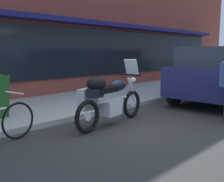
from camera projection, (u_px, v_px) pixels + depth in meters
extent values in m
plane|color=#2E2E2E|center=(138.00, 126.00, 5.56)|extent=(80.00, 80.00, 0.00)
cube|color=brown|center=(133.00, 10.00, 11.85)|extent=(18.29, 0.35, 6.95)
cube|color=black|center=(136.00, 53.00, 11.99)|extent=(12.81, 0.06, 1.80)
cube|color=navy|center=(140.00, 28.00, 11.68)|extent=(12.81, 0.60, 0.16)
cube|color=#9F9F9F|center=(204.00, 81.00, 13.84)|extent=(30.00, 3.11, 0.12)
torus|color=black|center=(132.00, 104.00, 6.26)|extent=(0.67, 0.17, 0.66)
cylinder|color=silver|center=(132.00, 104.00, 6.26)|extent=(0.17, 0.08, 0.16)
torus|color=black|center=(87.00, 117.00, 5.04)|extent=(0.67, 0.17, 0.66)
cylinder|color=silver|center=(87.00, 117.00, 5.04)|extent=(0.17, 0.08, 0.16)
cube|color=silver|center=(111.00, 108.00, 5.61)|extent=(0.47, 0.35, 0.32)
cylinder|color=silver|center=(112.00, 100.00, 5.62)|extent=(1.01, 0.19, 0.06)
ellipsoid|color=black|center=(118.00, 85.00, 5.73)|extent=(0.55, 0.34, 0.26)
cube|color=black|center=(106.00, 90.00, 5.41)|extent=(0.63, 0.31, 0.11)
cube|color=black|center=(95.00, 93.00, 5.16)|extent=(0.31, 0.25, 0.18)
cylinder|color=silver|center=(132.00, 91.00, 6.21)|extent=(0.35, 0.11, 0.67)
cylinder|color=black|center=(129.00, 75.00, 6.06)|extent=(0.11, 0.62, 0.04)
cube|color=silver|center=(131.00, 67.00, 6.10)|extent=(0.19, 0.34, 0.35)
sphere|color=#EAEACC|center=(133.00, 80.00, 6.21)|extent=(0.14, 0.14, 0.14)
cube|color=#BBBBBB|center=(88.00, 99.00, 5.36)|extent=(0.46, 0.25, 0.44)
cube|color=black|center=(85.00, 98.00, 5.44)|extent=(0.37, 0.06, 0.03)
ellipsoid|color=black|center=(97.00, 84.00, 5.17)|extent=(0.52, 0.38, 0.28)
torus|color=black|center=(18.00, 121.00, 4.71)|extent=(0.67, 0.18, 0.68)
cylinder|color=silver|center=(14.00, 93.00, 4.59)|extent=(0.13, 0.48, 0.03)
cylinder|color=black|center=(215.00, 84.00, 10.08)|extent=(0.67, 0.24, 0.66)
cylinder|color=black|center=(175.00, 94.00, 7.87)|extent=(0.67, 0.24, 0.66)
cylinder|color=navy|center=(222.00, 75.00, 5.89)|extent=(0.10, 0.10, 0.53)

